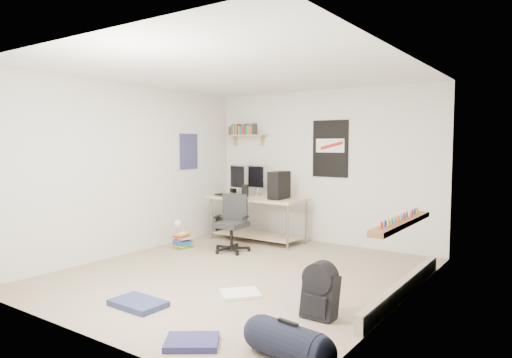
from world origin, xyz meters
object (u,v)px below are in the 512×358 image
Objects in this scene: office_chair at (231,220)px; backpack at (320,296)px; desk at (258,219)px; book_stack at (183,239)px; duffel_bag at (288,342)px.

office_chair is 2.07× the size of backpack.
backpack is (2.41, -2.46, -0.16)m from desk.
office_chair is at bearing -66.72° from desk.
book_stack is (-0.61, -1.16, -0.21)m from desk.
desk is 3.71× the size of book_stack.
office_chair is at bearing 22.36° from book_stack.
backpack is 3.29m from book_stack.
backpack is (2.30, -1.60, -0.29)m from office_chair.
duffel_bag is (0.19, -0.91, -0.06)m from backpack.
book_stack is at bearing -102.23° from desk.
desk is 1.91× the size of office_chair.
backpack is 0.76× the size of duffel_bag.
book_stack is (-0.73, -0.30, -0.34)m from office_chair.
office_chair reaches higher than duffel_bag.
office_chair is (0.11, -0.86, 0.12)m from desk.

